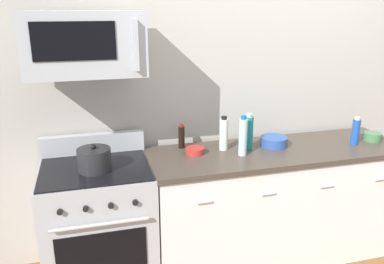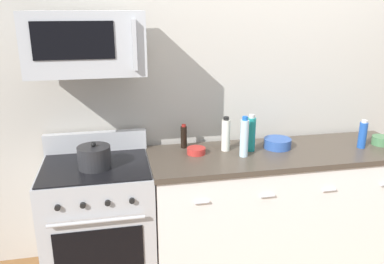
{
  "view_description": "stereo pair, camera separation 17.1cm",
  "coord_description": "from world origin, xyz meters",
  "px_view_note": "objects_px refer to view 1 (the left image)",
  "views": [
    {
      "loc": [
        -1.4,
        -2.58,
        1.98
      ],
      "look_at": [
        -0.71,
        -0.05,
        1.13
      ],
      "focal_mm": 36.84,
      "sensor_mm": 36.0,
      "label": 1
    },
    {
      "loc": [
        -1.24,
        -2.62,
        1.98
      ],
      "look_at": [
        -0.71,
        -0.05,
        1.13
      ],
      "focal_mm": 36.84,
      "sensor_mm": 36.0,
      "label": 2
    }
  ],
  "objects_px": {
    "bottle_sparkling_teal": "(249,132)",
    "bowl_red_small": "(195,150)",
    "bowl_blue_mixing": "(274,141)",
    "bowl_green_glaze": "(372,136)",
    "stockpot": "(94,159)",
    "bottle_vinegar_white": "(224,134)",
    "bottle_water_clear": "(243,137)",
    "range_oven": "(100,225)",
    "bottle_soy_sauce_dark": "(182,137)",
    "microwave": "(85,44)",
    "bottle_soda_blue": "(356,131)"
  },
  "relations": [
    {
      "from": "microwave",
      "to": "stockpot",
      "type": "relative_size",
      "value": 3.34
    },
    {
      "from": "bottle_sparkling_teal",
      "to": "bottle_soy_sauce_dark",
      "type": "bearing_deg",
      "value": 161.19
    },
    {
      "from": "microwave",
      "to": "stockpot",
      "type": "distance_m",
      "value": 0.76
    },
    {
      "from": "bottle_sparkling_teal",
      "to": "bottle_vinegar_white",
      "type": "relative_size",
      "value": 1.07
    },
    {
      "from": "bowl_blue_mixing",
      "to": "bowl_red_small",
      "type": "xyz_separation_m",
      "value": [
        -0.65,
        -0.0,
        -0.02
      ]
    },
    {
      "from": "range_oven",
      "to": "bottle_soda_blue",
      "type": "bearing_deg",
      "value": -1.42
    },
    {
      "from": "bottle_water_clear",
      "to": "bottle_sparkling_teal",
      "type": "distance_m",
      "value": 0.14
    },
    {
      "from": "microwave",
      "to": "stockpot",
      "type": "bearing_deg",
      "value": -90.13
    },
    {
      "from": "bottle_vinegar_white",
      "to": "stockpot",
      "type": "relative_size",
      "value": 1.19
    },
    {
      "from": "bowl_red_small",
      "to": "stockpot",
      "type": "bearing_deg",
      "value": -170.18
    },
    {
      "from": "bowl_green_glaze",
      "to": "stockpot",
      "type": "distance_m",
      "value": 2.23
    },
    {
      "from": "bottle_soy_sauce_dark",
      "to": "bottle_vinegar_white",
      "type": "bearing_deg",
      "value": -22.21
    },
    {
      "from": "bottle_soy_sauce_dark",
      "to": "bottle_sparkling_teal",
      "type": "height_order",
      "value": "bottle_sparkling_teal"
    },
    {
      "from": "range_oven",
      "to": "bottle_vinegar_white",
      "type": "xyz_separation_m",
      "value": [
        0.97,
        0.1,
        0.58
      ]
    },
    {
      "from": "range_oven",
      "to": "stockpot",
      "type": "distance_m",
      "value": 0.53
    },
    {
      "from": "microwave",
      "to": "bottle_soda_blue",
      "type": "distance_m",
      "value": 2.16
    },
    {
      "from": "range_oven",
      "to": "bottle_soy_sauce_dark",
      "type": "relative_size",
      "value": 5.67
    },
    {
      "from": "bottle_soy_sauce_dark",
      "to": "bowl_blue_mixing",
      "type": "bearing_deg",
      "value": -11.93
    },
    {
      "from": "bottle_vinegar_white",
      "to": "bowl_red_small",
      "type": "distance_m",
      "value": 0.26
    },
    {
      "from": "bottle_sparkling_teal",
      "to": "bottle_vinegar_white",
      "type": "distance_m",
      "value": 0.19
    },
    {
      "from": "microwave",
      "to": "bowl_green_glaze",
      "type": "height_order",
      "value": "microwave"
    },
    {
      "from": "bowl_green_glaze",
      "to": "microwave",
      "type": "bearing_deg",
      "value": 178.39
    },
    {
      "from": "bottle_water_clear",
      "to": "stockpot",
      "type": "height_order",
      "value": "bottle_water_clear"
    },
    {
      "from": "bowl_red_small",
      "to": "range_oven",
      "type": "bearing_deg",
      "value": -174.26
    },
    {
      "from": "bottle_vinegar_white",
      "to": "stockpot",
      "type": "height_order",
      "value": "bottle_vinegar_white"
    },
    {
      "from": "bottle_water_clear",
      "to": "bottle_sparkling_teal",
      "type": "xyz_separation_m",
      "value": [
        0.09,
        0.1,
        -0.01
      ]
    },
    {
      "from": "bottle_water_clear",
      "to": "bowl_red_small",
      "type": "height_order",
      "value": "bottle_water_clear"
    },
    {
      "from": "microwave",
      "to": "bowl_red_small",
      "type": "distance_m",
      "value": 1.09
    },
    {
      "from": "bottle_sparkling_teal",
      "to": "bowl_red_small",
      "type": "xyz_separation_m",
      "value": [
        -0.42,
        0.01,
        -0.11
      ]
    },
    {
      "from": "bottle_water_clear",
      "to": "bowl_green_glaze",
      "type": "xyz_separation_m",
      "value": [
        1.16,
        0.03,
        -0.11
      ]
    },
    {
      "from": "microwave",
      "to": "bottle_sparkling_teal",
      "type": "relative_size",
      "value": 2.61
    },
    {
      "from": "bowl_green_glaze",
      "to": "bottle_vinegar_white",
      "type": "bearing_deg",
      "value": 174.49
    },
    {
      "from": "bowl_blue_mixing",
      "to": "bottle_sparkling_teal",
      "type": "bearing_deg",
      "value": -176.23
    },
    {
      "from": "bottle_vinegar_white",
      "to": "bowl_green_glaze",
      "type": "bearing_deg",
      "value": -5.51
    },
    {
      "from": "bottle_sparkling_teal",
      "to": "microwave",
      "type": "bearing_deg",
      "value": -179.22
    },
    {
      "from": "bottle_water_clear",
      "to": "bottle_vinegar_white",
      "type": "height_order",
      "value": "bottle_water_clear"
    },
    {
      "from": "bottle_vinegar_white",
      "to": "stockpot",
      "type": "bearing_deg",
      "value": -170.84
    },
    {
      "from": "bowl_blue_mixing",
      "to": "bottle_water_clear",
      "type": "bearing_deg",
      "value": -159.26
    },
    {
      "from": "bottle_sparkling_teal",
      "to": "bottle_vinegar_white",
      "type": "xyz_separation_m",
      "value": [
        -0.19,
        0.04,
        -0.01
      ]
    },
    {
      "from": "microwave",
      "to": "bowl_blue_mixing",
      "type": "relative_size",
      "value": 3.53
    },
    {
      "from": "bowl_red_small",
      "to": "stockpot",
      "type": "xyz_separation_m",
      "value": [
        -0.74,
        -0.13,
        0.05
      ]
    },
    {
      "from": "bottle_vinegar_white",
      "to": "bowl_blue_mixing",
      "type": "height_order",
      "value": "bottle_vinegar_white"
    },
    {
      "from": "bowl_blue_mixing",
      "to": "range_oven",
      "type": "bearing_deg",
      "value": -176.88
    },
    {
      "from": "bowl_blue_mixing",
      "to": "bottle_soda_blue",
      "type": "bearing_deg",
      "value": -11.04
    },
    {
      "from": "microwave",
      "to": "range_oven",
      "type": "bearing_deg",
      "value": -90.29
    },
    {
      "from": "bottle_soy_sauce_dark",
      "to": "bowl_red_small",
      "type": "distance_m",
      "value": 0.18
    },
    {
      "from": "bottle_sparkling_teal",
      "to": "bowl_red_small",
      "type": "distance_m",
      "value": 0.44
    },
    {
      "from": "bottle_water_clear",
      "to": "bowl_red_small",
      "type": "xyz_separation_m",
      "value": [
        -0.33,
        0.12,
        -0.12
      ]
    },
    {
      "from": "bottle_sparkling_teal",
      "to": "bowl_green_glaze",
      "type": "height_order",
      "value": "bottle_sparkling_teal"
    },
    {
      "from": "range_oven",
      "to": "bowl_green_glaze",
      "type": "height_order",
      "value": "range_oven"
    }
  ]
}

